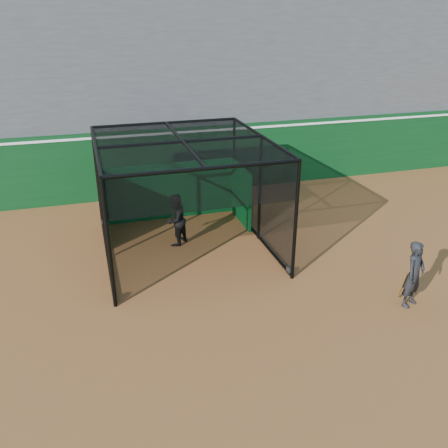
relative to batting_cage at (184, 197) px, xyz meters
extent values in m
plane|color=brown|center=(0.49, -3.71, -1.58)|extent=(120.00, 120.00, 0.00)
cube|color=#0A3916|center=(0.49, 4.79, -0.33)|extent=(50.00, 0.45, 2.50)
cube|color=white|center=(0.49, 4.79, 0.77)|extent=(50.00, 0.50, 0.08)
cube|color=#4C4C4F|center=(0.49, 8.67, 2.29)|extent=(50.00, 7.85, 7.75)
cube|color=#06451B|center=(0.00, 2.36, -0.63)|extent=(4.39, 0.10, 1.90)
cylinder|color=black|center=(-2.26, -2.31, -1.47)|extent=(0.08, 0.22, 0.22)
cylinder|color=black|center=(2.26, -2.31, -1.47)|extent=(0.08, 0.22, 0.22)
cylinder|color=black|center=(-2.26, 2.28, -1.47)|extent=(0.08, 0.22, 0.22)
cylinder|color=black|center=(2.26, 2.28, -1.47)|extent=(0.08, 0.22, 0.22)
imported|color=black|center=(-0.23, 0.32, -0.80)|extent=(0.96, 0.95, 1.56)
imported|color=black|center=(4.40, -4.43, -0.77)|extent=(0.71, 0.62, 1.63)
cylinder|color=#593819|center=(4.15, -4.38, -1.03)|extent=(0.14, 0.33, 0.86)
camera|label=1|loc=(-2.50, -12.25, 4.71)|focal=38.00mm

